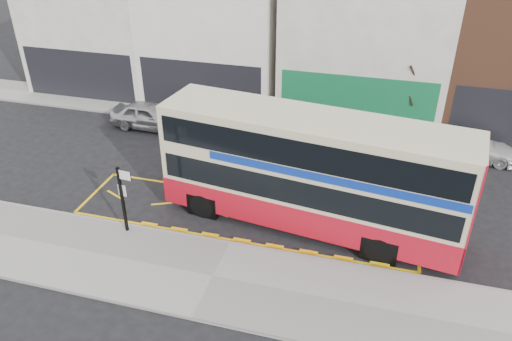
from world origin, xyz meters
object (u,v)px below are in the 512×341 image
(car_silver, at_px, (149,116))
(street_tree_left, at_px, (44,21))
(double_decker_bus, at_px, (312,171))
(bus_stop_post, at_px, (123,193))
(street_tree_right, at_px, (414,71))
(car_white, at_px, (472,146))
(car_grey, at_px, (304,126))

(car_silver, distance_m, street_tree_left, 10.26)
(double_decker_bus, bearing_deg, bus_stop_post, -151.65)
(car_silver, height_order, street_tree_right, street_tree_right)
(double_decker_bus, distance_m, car_white, 10.51)
(car_grey, bearing_deg, car_silver, 106.47)
(street_tree_right, bearing_deg, bus_stop_post, -129.60)
(car_silver, bearing_deg, car_white, -84.86)
(car_grey, height_order, car_white, same)
(bus_stop_post, height_order, street_tree_left, street_tree_left)
(car_white, relative_size, street_tree_right, 0.84)
(street_tree_left, bearing_deg, car_silver, -24.18)
(double_decker_bus, xyz_separation_m, car_white, (6.85, 7.76, -1.84))
(car_silver, relative_size, street_tree_right, 0.84)
(car_silver, bearing_deg, bus_stop_post, -157.91)
(bus_stop_post, distance_m, car_silver, 9.84)
(car_grey, distance_m, street_tree_left, 17.88)
(double_decker_bus, relative_size, car_grey, 3.15)
(bus_stop_post, relative_size, car_white, 0.66)
(double_decker_bus, height_order, car_white, double_decker_bus)
(street_tree_left, distance_m, street_tree_right, 22.54)
(double_decker_bus, bearing_deg, street_tree_right, 77.87)
(bus_stop_post, relative_size, car_grey, 0.75)
(street_tree_left, bearing_deg, bus_stop_post, -46.91)
(bus_stop_post, relative_size, street_tree_right, 0.56)
(double_decker_bus, xyz_separation_m, car_grey, (-1.69, 7.78, -1.84))
(double_decker_bus, distance_m, street_tree_left, 21.75)
(car_silver, height_order, car_white, car_silver)
(street_tree_left, height_order, street_tree_right, street_tree_left)
(car_grey, bearing_deg, street_tree_left, 89.56)
(car_silver, relative_size, car_white, 1.00)
(street_tree_left, xyz_separation_m, street_tree_right, (22.52, -0.59, -0.93))
(car_white, bearing_deg, car_grey, 96.89)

